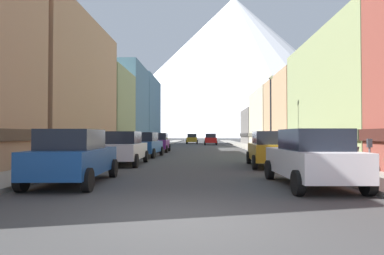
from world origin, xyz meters
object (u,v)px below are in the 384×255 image
car_left_2 (145,144)px  pedestrian_0 (42,152)px  car_right_0 (311,157)px  parking_meter_near (370,153)px  car_right_1 (270,149)px  car_driving_0 (211,139)px  potted_plant_2 (81,150)px  streetlamp_right (271,102)px  potted_plant_0 (318,152)px  car_left_1 (124,148)px  car_driving_1 (192,139)px  car_left_0 (74,156)px  trash_bin_right (351,159)px  car_left_3 (158,142)px  pedestrian_1 (128,143)px

car_left_2 → pedestrian_0: size_ratio=2.77×
car_right_0 → parking_meter_near: car_right_0 is taller
car_right_1 → car_driving_0: same height
potted_plant_2 → streetlamp_right: 13.49m
car_right_0 → potted_plant_0: 9.51m
car_right_0 → potted_plant_2: size_ratio=4.39×
car_left_1 → car_driving_0: same height
car_driving_1 → potted_plant_2: car_driving_1 is taller
car_right_0 → car_right_1: 6.45m
car_right_0 → potted_plant_2: bearing=138.1°
parking_meter_near → car_driving_1: bearing=98.4°
pedestrian_0 → car_left_0: bearing=-49.4°
trash_bin_right → potted_plant_2: bearing=153.6°
streetlamp_right → parking_meter_near: bearing=-88.3°
car_left_0 → car_left_3: 20.44m
car_left_1 → trash_bin_right: car_left_1 is taller
car_driving_0 → pedestrian_1: car_driving_0 is taller
potted_plant_2 → streetlamp_right: bearing=19.3°
potted_plant_2 → car_right_1: bearing=-16.7°
trash_bin_right → pedestrian_1: pedestrian_1 is taller
car_right_1 → streetlamp_right: streetlamp_right is taller
car_left_2 → car_driving_0: size_ratio=1.02×
parking_meter_near → potted_plant_2: 15.81m
potted_plant_0 → potted_plant_2: (-14.00, 0.74, 0.08)m
car_left_0 → car_left_3: bearing=90.0°
car_left_2 → pedestrian_0: bearing=-103.0°
car_left_1 → streetlamp_right: streetlamp_right is taller
car_left_2 → potted_plant_0: 11.81m
car_driving_0 → parking_meter_near: (4.15, -43.11, 0.11)m
car_driving_0 → pedestrian_0: car_driving_0 is taller
car_left_2 → car_left_0: bearing=-90.0°
potted_plant_0 → pedestrian_0: (-13.25, -5.79, 0.29)m
car_right_0 → car_driving_1: size_ratio=1.01×
car_left_3 → parking_meter_near: 22.52m
car_left_1 → parking_meter_near: car_left_1 is taller
car_left_1 → trash_bin_right: (10.15, -4.13, -0.26)m
car_left_3 → car_driving_1: size_ratio=1.01×
car_driving_0 → pedestrian_0: size_ratio=2.72×
trash_bin_right → streetlamp_right: bearing=95.2°
car_driving_1 → parking_meter_near: 50.15m
potted_plant_2 → pedestrian_0: pedestrian_0 is taller
car_left_2 → pedestrian_1: bearing=114.7°
potted_plant_2 → streetlamp_right: (12.35, 4.32, 3.29)m
parking_meter_near → trash_bin_right: bearing=77.6°
car_left_0 → car_left_1: bearing=90.0°
car_driving_1 → potted_plant_2: size_ratio=4.34×
potted_plant_0 → car_driving_0: bearing=98.9°
car_right_1 → streetlamp_right: 8.31m
car_driving_1 → pedestrian_1: (-4.65, -30.91, -0.03)m
car_left_3 → potted_plant_0: car_left_3 is taller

